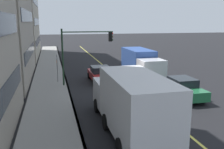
{
  "coord_description": "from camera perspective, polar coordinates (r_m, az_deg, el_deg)",
  "views": [
    {
      "loc": [
        -20.05,
        6.85,
        5.88
      ],
      "look_at": [
        -0.24,
        1.93,
        1.48
      ],
      "focal_mm": 39.32,
      "sensor_mm": 36.0,
      "label": 1
    }
  ],
  "objects": [
    {
      "name": "lane_stripe_center",
      "position": [
        21.98,
        4.73,
        -3.36
      ],
      "size": [
        80.0,
        0.16,
        0.01
      ],
      "primitive_type": "cube",
      "color": "#D8CC4C",
      "rests_on": "ground"
    },
    {
      "name": "ground",
      "position": [
        21.99,
        4.73,
        -3.38
      ],
      "size": [
        200.0,
        200.0,
        0.0
      ],
      "primitive_type": "plane",
      "color": "black"
    },
    {
      "name": "curb_edge",
      "position": [
        20.91,
        -9.9,
        -4.13
      ],
      "size": [
        80.0,
        0.16,
        0.15
      ],
      "primitive_type": "cube",
      "color": "slate",
      "rests_on": "ground"
    },
    {
      "name": "car_red",
      "position": [
        24.62,
        -2.71,
        0.14
      ],
      "size": [
        4.7,
        2.1,
        1.52
      ],
      "color": "red",
      "rests_on": "ground"
    },
    {
      "name": "traffic_light_mast",
      "position": [
        22.61,
        -6.64,
        6.51
      ],
      "size": [
        0.28,
        4.76,
        5.28
      ],
      "color": "#1E3823",
      "rests_on": "ground"
    },
    {
      "name": "truck_blue",
      "position": [
        26.21,
        6.71,
        2.7
      ],
      "size": [
        7.39,
        2.49,
        2.98
      ],
      "color": "silver",
      "rests_on": "ground"
    },
    {
      "name": "car_green",
      "position": [
        20.04,
        16.12,
        -3.0
      ],
      "size": [
        4.52,
        2.01,
        1.58
      ],
      "color": "#1E6038",
      "rests_on": "ground"
    },
    {
      "name": "sidewalk_slab",
      "position": [
        20.87,
        -14.25,
        -4.36
      ],
      "size": [
        80.0,
        3.33,
        0.15
      ],
      "primitive_type": "cube",
      "color": "gray",
      "rests_on": "ground"
    },
    {
      "name": "street_sign_post",
      "position": [
        24.14,
        -12.64,
        1.71
      ],
      "size": [
        0.6,
        0.08,
        2.74
      ],
      "color": "slate",
      "rests_on": "ground"
    },
    {
      "name": "truck_white",
      "position": [
        13.08,
        4.39,
        -6.35
      ],
      "size": [
        8.36,
        2.67,
        3.3
      ],
      "color": "silver",
      "rests_on": "ground"
    }
  ]
}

